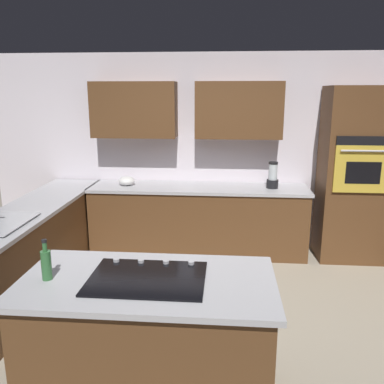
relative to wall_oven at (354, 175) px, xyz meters
name	(u,v)px	position (x,y,z in m)	size (l,w,h in m)	color
ground_plane	(196,321)	(1.85, 1.72, -1.09)	(14.00, 14.00, 0.00)	#9E937F
wall_back	(202,142)	(1.92, -0.33, 0.36)	(6.00, 0.44, 2.60)	silver
lower_cabinets_back	(198,221)	(1.95, 0.00, -0.66)	(2.80, 0.60, 0.86)	brown
countertop_back	(198,188)	(1.95, 0.00, -0.21)	(2.84, 0.64, 0.04)	#B2B2B7
lower_cabinets_side	(33,250)	(3.67, 1.17, -0.66)	(0.60, 2.90, 0.86)	brown
countertop_side	(29,210)	(3.67, 1.17, -0.21)	(0.64, 2.94, 0.04)	#B2B2B7
island_base	(149,342)	(2.10, 2.70, -0.66)	(1.61, 0.80, 0.86)	brown
island_top	(147,282)	(2.10, 2.70, -0.21)	(1.69, 0.88, 0.04)	#B2B2B7
wall_oven	(354,175)	(0.00, 0.00, 0.00)	(0.80, 0.66, 2.17)	brown
cooktop	(148,278)	(2.10, 2.70, -0.18)	(0.76, 0.56, 0.03)	black
blender	(273,177)	(1.00, -0.01, -0.04)	(0.15, 0.15, 0.34)	black
mixing_bowl	(127,181)	(2.90, -0.01, -0.13)	(0.21, 0.21, 0.12)	white
oil_bottle	(46,264)	(2.75, 2.76, -0.08)	(0.07, 0.07, 0.28)	#336B38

